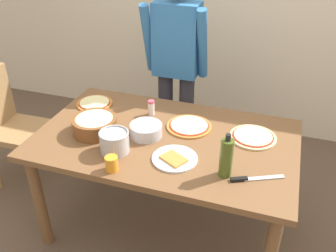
{
  "coord_description": "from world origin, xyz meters",
  "views": [
    {
      "loc": [
        0.62,
        -1.8,
        2.0
      ],
      "look_at": [
        0.0,
        0.05,
        0.81
      ],
      "focal_mm": 39.13,
      "sensor_mm": 36.0,
      "label": 1
    }
  ],
  "objects": [
    {
      "name": "chair_wooden_left",
      "position": [
        -1.32,
        0.13,
        0.54
      ],
      "size": [
        0.41,
        0.41,
        0.95
      ],
      "color": "#A37A4C",
      "rests_on": "ground"
    },
    {
      "name": "cup_orange",
      "position": [
        -0.17,
        -0.4,
        0.8
      ],
      "size": [
        0.07,
        0.07,
        0.08
      ],
      "primitive_type": "cylinder",
      "color": "orange",
      "rests_on": "dining_table"
    },
    {
      "name": "popcorn_bowl",
      "position": [
        -0.44,
        -0.08,
        0.82
      ],
      "size": [
        0.28,
        0.28,
        0.11
      ],
      "color": "brown",
      "rests_on": "dining_table"
    },
    {
      "name": "pizza_cooked_on_tray",
      "position": [
        0.11,
        0.16,
        0.77
      ],
      "size": [
        0.29,
        0.29,
        0.02
      ],
      "color": "#C67A33",
      "rests_on": "dining_table"
    },
    {
      "name": "ground",
      "position": [
        0.0,
        0.0,
        0.0
      ],
      "size": [
        8.0,
        8.0,
        0.0
      ],
      "primitive_type": "plane",
      "color": "brown"
    },
    {
      "name": "salt_shaker",
      "position": [
        -0.18,
        0.23,
        0.81
      ],
      "size": [
        0.04,
        0.04,
        0.11
      ],
      "color": "white",
      "rests_on": "dining_table"
    },
    {
      "name": "person_cook",
      "position": [
        -0.17,
        0.76,
        0.94
      ],
      "size": [
        0.49,
        0.25,
        1.62
      ],
      "color": "#2D2D38",
      "rests_on": "ground"
    },
    {
      "name": "chef_knife",
      "position": [
        0.56,
        -0.25,
        0.77
      ],
      "size": [
        0.27,
        0.15,
        0.02
      ],
      "color": "silver",
      "rests_on": "dining_table"
    },
    {
      "name": "plate_with_slice",
      "position": [
        0.13,
        -0.21,
        0.77
      ],
      "size": [
        0.26,
        0.26,
        0.02
      ],
      "color": "white",
      "rests_on": "dining_table"
    },
    {
      "name": "pizza_raw_on_board",
      "position": [
        0.52,
        0.16,
        0.77
      ],
      "size": [
        0.29,
        0.29,
        0.02
      ],
      "color": "beige",
      "rests_on": "dining_table"
    },
    {
      "name": "mixing_bowl_steel",
      "position": [
        -0.12,
        -0.02,
        0.8
      ],
      "size": [
        0.2,
        0.2,
        0.08
      ],
      "color": "#B7B7BC",
      "rests_on": "dining_table"
    },
    {
      "name": "olive_oil_bottle",
      "position": [
        0.42,
        -0.25,
        0.87
      ],
      "size": [
        0.07,
        0.07,
        0.26
      ],
      "color": "#47561E",
      "rests_on": "dining_table"
    },
    {
      "name": "pizza_second_cooked",
      "position": [
        -0.62,
        0.24,
        0.77
      ],
      "size": [
        0.26,
        0.26,
        0.02
      ],
      "color": "#C67A33",
      "rests_on": "dining_table"
    },
    {
      "name": "steel_pot",
      "position": [
        -0.23,
        -0.24,
        0.83
      ],
      "size": [
        0.17,
        0.17,
        0.13
      ],
      "color": "#B7B7BC",
      "rests_on": "dining_table"
    },
    {
      "name": "dining_table",
      "position": [
        0.0,
        0.0,
        0.67
      ],
      "size": [
        1.6,
        0.96,
        0.76
      ],
      "color": "brown",
      "rests_on": "ground"
    }
  ]
}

